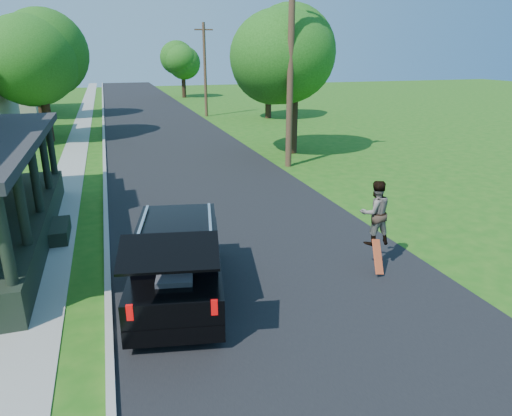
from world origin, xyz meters
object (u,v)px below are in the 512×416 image
object	(u,v)px
black_suv	(178,261)
utility_pole_near	(291,44)
skateboarder	(375,213)
tree_right_near	(293,49)

from	to	relation	value
black_suv	utility_pole_near	xyz separation A→B (m)	(6.98, 10.87, 4.79)
black_suv	skateboarder	bearing A→B (deg)	11.08
tree_right_near	utility_pole_near	bearing A→B (deg)	-113.53
black_suv	tree_right_near	size ratio (longest dim) A/B	0.62
utility_pole_near	skateboarder	bearing A→B (deg)	-99.79
utility_pole_near	tree_right_near	bearing A→B (deg)	67.11
skateboarder	utility_pole_near	bearing A→B (deg)	-97.36
black_suv	utility_pole_near	distance (m)	13.77
black_suv	utility_pole_near	world-z (taller)	utility_pole_near
skateboarder	utility_pole_near	xyz separation A→B (m)	(2.00, 10.87, 4.17)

